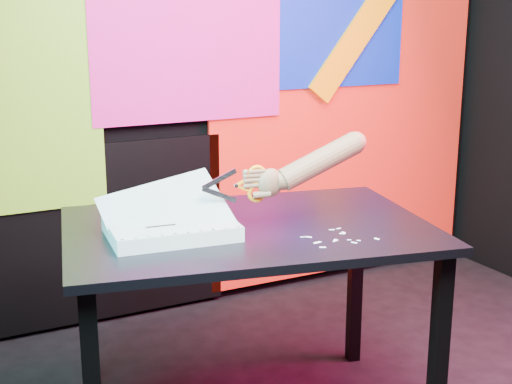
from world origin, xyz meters
TOP-DOWN VIEW (x-y plane):
  - room at (0.00, 0.00)m, footprint 3.01×3.01m
  - backdrop at (0.06, 1.46)m, footprint 2.88×0.05m
  - work_table at (-0.47, 0.39)m, footprint 1.37×1.05m
  - printout_stack at (-0.75, 0.40)m, footprint 0.43×0.34m
  - scissors at (-0.47, 0.36)m, footprint 0.22×0.04m
  - hand_forearm at (-0.26, 0.33)m, footprint 0.44×0.12m
  - paper_clippings at (-0.29, 0.13)m, footprint 0.22×0.16m

SIDE VIEW (x-z plane):
  - work_table at x=-0.47m, z-range 0.29..1.04m
  - paper_clippings at x=-0.29m, z-range 0.75..0.75m
  - printout_stack at x=-0.75m, z-range 0.67..0.88m
  - scissors at x=-0.47m, z-range 0.84..0.97m
  - hand_forearm at x=-0.26m, z-range 0.85..1.06m
  - backdrop at x=0.06m, z-range -0.08..2.00m
  - room at x=0.00m, z-range 0.00..2.71m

